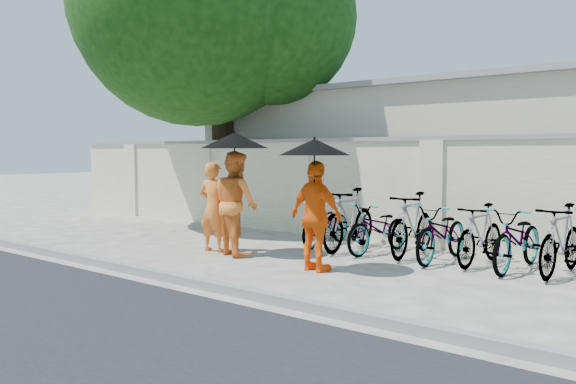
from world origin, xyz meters
The scene contains 18 objects.
ground centered at (0.00, 0.00, 0.00)m, with size 80.00×80.00×0.00m, color beige.
kerb centered at (0.00, -1.70, 0.06)m, with size 40.00×0.16×0.12m, color gray.
compound_wall centered at (1.00, 3.20, 1.00)m, with size 20.00×0.30×2.00m, color white.
building_behind centered at (2.00, 7.00, 1.60)m, with size 14.00×6.00×3.20m, color beige.
shade_tree centered at (-3.66, 2.97, 5.10)m, with size 6.70×6.20×8.20m.
monk_left centered at (-0.94, 0.33, 0.81)m, with size 0.59×0.39×1.61m, color orange.
monk_center centered at (-0.41, 0.36, 0.90)m, with size 0.88×0.68×1.81m, color orange.
parasol_center centered at (-0.36, 0.28, 1.98)m, with size 1.16×1.16×1.09m.
monk_right centered at (1.48, 0.09, 0.83)m, with size 0.97×0.40×1.66m, color #FF610C.
parasol_right centered at (1.50, 0.01, 1.86)m, with size 1.06×1.06×1.04m.
bike_0 centered at (0.30, 2.10, 0.43)m, with size 0.57×1.64×0.86m, color slate.
bike_1 centered at (0.89, 1.96, 0.56)m, with size 0.53×1.88×1.13m, color slate.
bike_2 centered at (1.49, 2.02, 0.45)m, with size 0.59×1.70×0.89m, color slate.
bike_3 centered at (2.08, 2.11, 0.55)m, with size 0.52×1.83×1.10m, color slate.
bike_4 centered at (2.67, 1.98, 0.47)m, with size 0.63×1.80×0.95m, color slate.
bike_5 centered at (3.26, 2.06, 0.49)m, with size 0.46×1.62×0.97m, color slate.
bike_6 centered at (3.85, 2.02, 0.48)m, with size 0.64×1.84×0.96m, color slate.
bike_7 centered at (4.44, 2.02, 0.52)m, with size 0.49×1.73×1.04m, color slate.
Camera 1 is at (6.27, -6.70, 1.77)m, focal length 35.00 mm.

